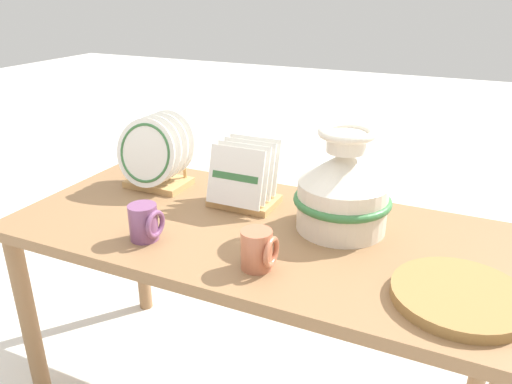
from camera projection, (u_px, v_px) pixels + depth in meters
The scene contains 7 objects.
display_table at pixel (256, 251), 1.49m from camera, with size 1.45×0.68×0.67m.
ceramic_vase at pixel (343, 189), 1.40m from camera, with size 0.28×0.28×0.30m.
dish_rack_round_plates at pixel (155, 158), 1.71m from camera, with size 0.23×0.19×0.25m.
dish_rack_square_plates at pixel (244, 183), 1.58m from camera, with size 0.21×0.18×0.20m.
wicker_charger_stack at pixel (460, 296), 1.11m from camera, with size 0.30×0.30×0.03m.
mug_terracotta_glaze at pixel (258, 250), 1.23m from camera, with size 0.09×0.08×0.10m.
mug_plum_glaze at pixel (145, 222), 1.37m from camera, with size 0.09×0.08×0.10m.
Camera 1 is at (0.55, -1.18, 1.33)m, focal length 35.00 mm.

